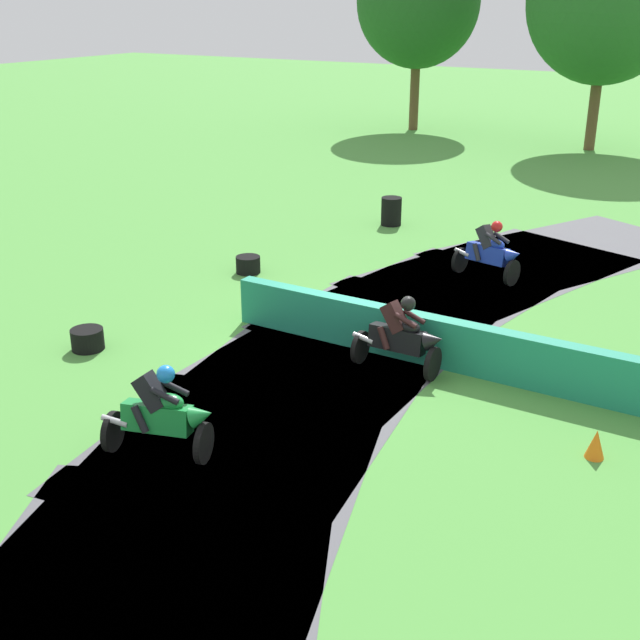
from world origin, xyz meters
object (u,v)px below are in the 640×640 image
object	(u,v)px
motorcycle_chase_black	(401,336)
tire_stack_mid_a	(248,265)
motorcycle_lead_blue	(490,252)
traffic_cone	(596,444)
motorcycle_trailing_green	(162,414)
tire_stack_near	(391,211)
tire_stack_mid_b	(87,339)

from	to	relation	value
motorcycle_chase_black	tire_stack_mid_a	bearing A→B (deg)	150.16
motorcycle_lead_blue	traffic_cone	distance (m)	7.88
motorcycle_trailing_green	tire_stack_near	distance (m)	13.27
tire_stack_mid_b	traffic_cone	size ratio (longest dim) A/B	1.38
motorcycle_chase_black	motorcycle_trailing_green	distance (m)	4.61
motorcycle_lead_blue	tire_stack_mid_b	world-z (taller)	motorcycle_lead_blue
tire_stack_near	motorcycle_trailing_green	bearing A→B (deg)	-78.53
tire_stack_near	tire_stack_mid_a	world-z (taller)	tire_stack_near
traffic_cone	tire_stack_near	bearing A→B (deg)	128.80
tire_stack_mid_b	motorcycle_chase_black	bearing A→B (deg)	20.99
tire_stack_mid_b	traffic_cone	bearing A→B (deg)	5.41
traffic_cone	motorcycle_chase_black	bearing A→B (deg)	161.34
motorcycle_chase_black	tire_stack_near	xyz separation A→B (m)	(-4.37, 8.73, -0.26)
traffic_cone	tire_stack_mid_a	bearing A→B (deg)	154.40
motorcycle_chase_black	motorcycle_trailing_green	size ratio (longest dim) A/B	1.00
motorcycle_trailing_green	traffic_cone	bearing A→B (deg)	29.50
traffic_cone	motorcycle_trailing_green	bearing A→B (deg)	-150.50
traffic_cone	motorcycle_lead_blue	bearing A→B (deg)	120.31
tire_stack_near	tire_stack_mid_b	size ratio (longest dim) A/B	1.32
motorcycle_chase_black	traffic_cone	bearing A→B (deg)	-18.66
motorcycle_lead_blue	tire_stack_near	distance (m)	5.14
tire_stack_mid_a	tire_stack_mid_b	world-z (taller)	same
tire_stack_mid_a	traffic_cone	bearing A→B (deg)	-25.60
motorcycle_lead_blue	traffic_cone	world-z (taller)	motorcycle_lead_blue
motorcycle_chase_black	tire_stack_near	bearing A→B (deg)	116.60
motorcycle_lead_blue	tire_stack_mid_b	bearing A→B (deg)	-123.69
motorcycle_chase_black	tire_stack_mid_b	world-z (taller)	motorcycle_chase_black
motorcycle_lead_blue	tire_stack_mid_a	world-z (taller)	motorcycle_lead_blue
motorcycle_chase_black	motorcycle_trailing_green	xyz separation A→B (m)	(-1.74, -4.27, -0.00)
motorcycle_lead_blue	motorcycle_trailing_green	bearing A→B (deg)	-98.09
motorcycle_trailing_green	motorcycle_chase_black	bearing A→B (deg)	67.85
motorcycle_lead_blue	tire_stack_near	size ratio (longest dim) A/B	2.14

